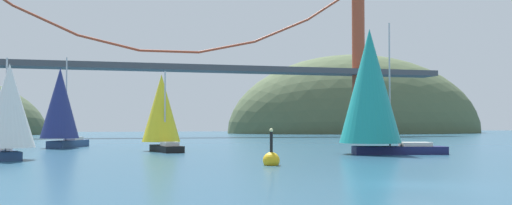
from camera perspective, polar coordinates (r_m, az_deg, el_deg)
The scene contains 8 objects.
ground_plane at distance 26.76m, azimuth 15.24°, elevation -7.79°, with size 360.00×360.00×0.00m, color navy.
headland_right at distance 174.25m, azimuth 9.94°, elevation -2.95°, with size 78.07×44.00×46.16m, color #4C5B3D.
suspension_bridge at distance 119.43m, azimuth -8.48°, elevation 3.90°, with size 119.33×6.00×33.29m.
sailboat_white_mainsail at distance 46.89m, azimuth -23.04°, elevation -0.60°, with size 4.69×7.49×7.72m.
sailboat_yellow_sail at distance 58.14m, azimuth -9.21°, elevation -0.81°, with size 4.36×7.03×7.82m.
sailboat_teal_sail at distance 52.49m, azimuth 11.21°, elevation 1.34°, with size 9.96×6.53×11.65m.
sailboat_navy_sail at distance 67.87m, azimuth -18.57°, elevation -0.36°, with size 5.76×8.51×10.22m.
channel_buoy at distance 37.88m, azimuth 1.51°, elevation -5.60°, with size 1.10×1.10×2.64m.
Camera 1 is at (-13.38, -23.02, 2.69)m, focal length 40.87 mm.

